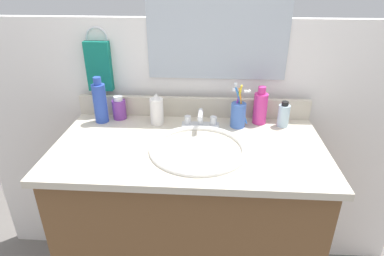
{
  "coord_description": "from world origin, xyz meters",
  "views": [
    {
      "loc": [
        0.08,
        -1.1,
        1.49
      ],
      "look_at": [
        0.01,
        0.0,
        0.94
      ],
      "focal_mm": 30.38,
      "sensor_mm": 36.0,
      "label": 1
    }
  ],
  "objects_px": {
    "bottle_shampoo_blue": "(100,102)",
    "bottle_cream_purple": "(119,108)",
    "cup_blue_plastic": "(238,114)",
    "bottle_lotion_white": "(157,110)",
    "bottle_gel_clear": "(284,115)",
    "bottle_soap_pink": "(260,107)",
    "hand_towel": "(99,66)",
    "faucet": "(200,121)"
  },
  "relations": [
    {
      "from": "bottle_shampoo_blue",
      "to": "bottle_soap_pink",
      "type": "xyz_separation_m",
      "value": [
        0.69,
        0.03,
        -0.02
      ]
    },
    {
      "from": "bottle_soap_pink",
      "to": "bottle_lotion_white",
      "type": "xyz_separation_m",
      "value": [
        -0.45,
        -0.04,
        -0.01
      ]
    },
    {
      "from": "bottle_shampoo_blue",
      "to": "bottle_soap_pink",
      "type": "bearing_deg",
      "value": 2.53
    },
    {
      "from": "hand_towel",
      "to": "bottle_gel_clear",
      "type": "height_order",
      "value": "hand_towel"
    },
    {
      "from": "bottle_lotion_white",
      "to": "hand_towel",
      "type": "bearing_deg",
      "value": 157.4
    },
    {
      "from": "hand_towel",
      "to": "bottle_lotion_white",
      "type": "relative_size",
      "value": 1.57
    },
    {
      "from": "hand_towel",
      "to": "bottle_cream_purple",
      "type": "distance_m",
      "value": 0.21
    },
    {
      "from": "faucet",
      "to": "bottle_soap_pink",
      "type": "bearing_deg",
      "value": 13.62
    },
    {
      "from": "bottle_gel_clear",
      "to": "hand_towel",
      "type": "bearing_deg",
      "value": 172.87
    },
    {
      "from": "faucet",
      "to": "cup_blue_plastic",
      "type": "distance_m",
      "value": 0.16
    },
    {
      "from": "bottle_gel_clear",
      "to": "bottle_cream_purple",
      "type": "relative_size",
      "value": 1.06
    },
    {
      "from": "bottle_shampoo_blue",
      "to": "bottle_soap_pink",
      "type": "distance_m",
      "value": 0.69
    },
    {
      "from": "faucet",
      "to": "cup_blue_plastic",
      "type": "height_order",
      "value": "cup_blue_plastic"
    },
    {
      "from": "bottle_soap_pink",
      "to": "cup_blue_plastic",
      "type": "bearing_deg",
      "value": -156.17
    },
    {
      "from": "bottle_soap_pink",
      "to": "bottle_gel_clear",
      "type": "bearing_deg",
      "value": -15.18
    },
    {
      "from": "bottle_gel_clear",
      "to": "bottle_cream_purple",
      "type": "xyz_separation_m",
      "value": [
        -0.72,
        0.03,
        -0.0
      ]
    },
    {
      "from": "bottle_shampoo_blue",
      "to": "bottle_cream_purple",
      "type": "distance_m",
      "value": 0.09
    },
    {
      "from": "bottle_shampoo_blue",
      "to": "cup_blue_plastic",
      "type": "distance_m",
      "value": 0.6
    },
    {
      "from": "bottle_gel_clear",
      "to": "cup_blue_plastic",
      "type": "relative_size",
      "value": 0.59
    },
    {
      "from": "bottle_shampoo_blue",
      "to": "bottle_cream_purple",
      "type": "bearing_deg",
      "value": 28.69
    },
    {
      "from": "bottle_soap_pink",
      "to": "cup_blue_plastic",
      "type": "height_order",
      "value": "cup_blue_plastic"
    },
    {
      "from": "bottle_cream_purple",
      "to": "cup_blue_plastic",
      "type": "relative_size",
      "value": 0.55
    },
    {
      "from": "bottle_gel_clear",
      "to": "cup_blue_plastic",
      "type": "xyz_separation_m",
      "value": [
        -0.19,
        -0.02,
        0.01
      ]
    },
    {
      "from": "bottle_shampoo_blue",
      "to": "cup_blue_plastic",
      "type": "height_order",
      "value": "bottle_shampoo_blue"
    },
    {
      "from": "bottle_gel_clear",
      "to": "bottle_lotion_white",
      "type": "relative_size",
      "value": 0.8
    },
    {
      "from": "hand_towel",
      "to": "bottle_soap_pink",
      "type": "bearing_deg",
      "value": -6.01
    },
    {
      "from": "bottle_cream_purple",
      "to": "bottle_lotion_white",
      "type": "xyz_separation_m",
      "value": [
        0.18,
        -0.04,
        0.02
      ]
    },
    {
      "from": "bottle_lotion_white",
      "to": "cup_blue_plastic",
      "type": "bearing_deg",
      "value": -0.89
    },
    {
      "from": "hand_towel",
      "to": "faucet",
      "type": "relative_size",
      "value": 1.38
    },
    {
      "from": "faucet",
      "to": "bottle_cream_purple",
      "type": "height_order",
      "value": "bottle_cream_purple"
    },
    {
      "from": "hand_towel",
      "to": "bottle_shampoo_blue",
      "type": "distance_m",
      "value": 0.17
    },
    {
      "from": "bottle_shampoo_blue",
      "to": "bottle_soap_pink",
      "type": "height_order",
      "value": "bottle_shampoo_blue"
    },
    {
      "from": "bottle_soap_pink",
      "to": "hand_towel",
      "type": "bearing_deg",
      "value": 173.99
    },
    {
      "from": "bottle_shampoo_blue",
      "to": "faucet",
      "type": "bearing_deg",
      "value": -4.08
    },
    {
      "from": "bottle_soap_pink",
      "to": "cup_blue_plastic",
      "type": "distance_m",
      "value": 0.11
    },
    {
      "from": "bottle_soap_pink",
      "to": "bottle_cream_purple",
      "type": "xyz_separation_m",
      "value": [
        -0.62,
        0.01,
        -0.03
      ]
    },
    {
      "from": "bottle_shampoo_blue",
      "to": "bottle_cream_purple",
      "type": "height_order",
      "value": "bottle_shampoo_blue"
    },
    {
      "from": "bottle_soap_pink",
      "to": "bottle_cream_purple",
      "type": "bearing_deg",
      "value": 179.3
    },
    {
      "from": "hand_towel",
      "to": "bottle_lotion_white",
      "type": "xyz_separation_m",
      "value": [
        0.27,
        -0.11,
        -0.16
      ]
    },
    {
      "from": "bottle_lotion_white",
      "to": "cup_blue_plastic",
      "type": "height_order",
      "value": "cup_blue_plastic"
    },
    {
      "from": "bottle_soap_pink",
      "to": "bottle_gel_clear",
      "type": "relative_size",
      "value": 1.49
    },
    {
      "from": "bottle_gel_clear",
      "to": "bottle_lotion_white",
      "type": "height_order",
      "value": "bottle_lotion_white"
    }
  ]
}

